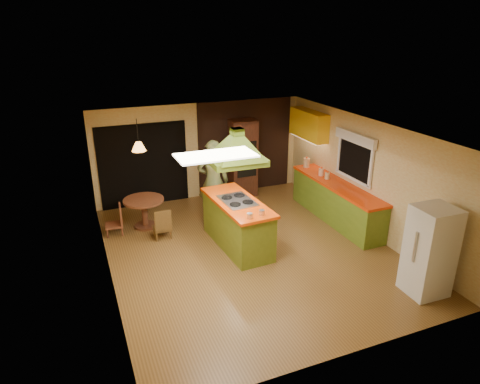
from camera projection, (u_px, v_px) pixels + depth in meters
name	position (u px, v px, depth m)	size (l,w,h in m)	color
ground	(250.00, 250.00, 8.79)	(6.50, 6.50, 0.00)	brown
room_walls	(250.00, 194.00, 8.33)	(5.50, 6.50, 6.50)	beige
ceiling_plane	(251.00, 131.00, 7.87)	(6.50, 6.50, 0.00)	silver
brick_panel	(245.00, 146.00, 11.55)	(2.64, 0.03, 2.50)	#381E14
nook_opening	(144.00, 165.00, 10.66)	(2.20, 0.03, 2.10)	black
right_counter	(336.00, 202.00, 10.00)	(0.62, 3.05, 0.92)	olive
upper_cabinets	(309.00, 125.00, 10.87)	(0.34, 1.40, 0.70)	yellow
window_right	(355.00, 149.00, 9.43)	(0.12, 1.35, 1.06)	black
fluor_panel	(216.00, 155.00, 6.46)	(1.20, 0.60, 0.03)	white
kitchen_island	(237.00, 223.00, 8.81)	(0.94, 2.08, 1.02)	olive
range_hood	(237.00, 141.00, 8.17)	(1.09, 0.80, 0.80)	#5A751D
man	(213.00, 181.00, 9.80)	(0.71, 0.47, 1.95)	#52592F
refrigerator	(430.00, 251.00, 7.15)	(0.65, 0.62, 1.59)	silver
wall_oven	(243.00, 158.00, 11.32)	(0.71, 0.63, 2.05)	#4B2518
dining_table	(144.00, 208.00, 9.64)	(0.91, 0.91, 0.68)	brown
chair_left	(113.00, 220.00, 9.36)	(0.37, 0.37, 0.68)	brown
chair_near	(162.00, 223.00, 9.22)	(0.38, 0.38, 0.68)	brown
pendant_lamp	(139.00, 146.00, 9.12)	(0.30, 0.30, 0.20)	#FF9E3F
canister_large	(306.00, 163.00, 10.91)	(0.16, 0.16, 0.23)	beige
canister_medium	(321.00, 172.00, 10.31)	(0.13, 0.13, 0.18)	#F4E1C4
canister_small	(327.00, 176.00, 10.09)	(0.11, 0.11, 0.15)	beige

